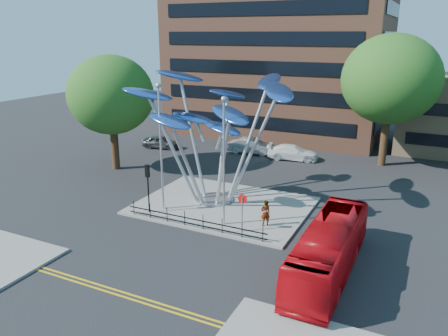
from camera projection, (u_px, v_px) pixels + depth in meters
The scene contains 18 objects.
ground at pixel (194, 243), 26.08m from camera, with size 120.00×120.00×0.00m, color black.
traffic_island at pixel (223, 205), 31.63m from camera, with size 12.00×9.00×0.15m, color slate.
double_yellow_near at pixel (133, 295), 20.93m from camera, with size 40.00×0.12×0.01m, color gold.
double_yellow_far at pixel (129, 298), 20.67m from camera, with size 40.00×0.12×0.01m, color gold.
brick_tower at pixel (281, 7), 51.65m from camera, with size 25.00×15.00×30.00m, color brown.
tree_right at pixel (391, 80), 39.27m from camera, with size 8.80×8.80×12.11m.
tree_left at pixel (111, 95), 38.51m from camera, with size 7.60×7.60×10.32m.
leaf_sculpture at pixel (214, 110), 30.66m from camera, with size 12.72×9.54×9.51m.
street_lamp_left at pixel (160, 137), 29.39m from camera, with size 0.36×0.36×8.80m.
street_lamp_right at pixel (224, 151), 26.95m from camera, with size 0.36×0.36×8.30m.
traffic_light_island at pixel (148, 178), 29.55m from camera, with size 0.28×0.18×3.42m.
no_entry_sign_island at pixel (242, 206), 26.87m from camera, with size 0.60×0.10×2.45m.
pedestrian_railing_front at pixel (194, 221), 27.80m from camera, with size 10.00×0.06×1.00m.
red_bus at pixel (329, 249), 22.52m from camera, with size 2.31×9.87×2.75m, color #B3080F.
pedestrian at pixel (265, 213), 27.93m from camera, with size 0.63×0.41×1.73m, color gray.
parked_car_left at pixel (161, 142), 47.48m from camera, with size 1.64×4.08×1.39m, color #393B40.
parked_car_mid at pixel (252, 146), 45.31m from camera, with size 1.70×4.89×1.61m, color #9A9DA1.
parked_car_right at pixel (293, 152), 43.22m from camera, with size 2.02×4.98×1.44m, color silver.
Camera 1 is at (11.90, -20.44, 12.03)m, focal length 35.00 mm.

